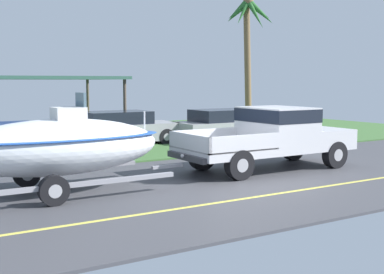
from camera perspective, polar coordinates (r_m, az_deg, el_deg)
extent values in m
cube|color=#424247|center=(13.48, 4.35, -4.99)|extent=(36.00, 8.00, 0.06)
cube|color=#3D6633|center=(23.17, -11.96, -0.33)|extent=(36.00, 14.00, 0.11)
cube|color=#DBCC4C|center=(12.10, 9.43, -6.19)|extent=(34.20, 0.12, 0.01)
cube|color=silver|center=(15.27, 8.27, -1.21)|extent=(5.42, 2.02, 0.22)
cube|color=silver|center=(16.56, 13.45, 0.31)|extent=(1.52, 2.02, 0.38)
cube|color=silver|center=(15.45, 9.38, 1.28)|extent=(1.63, 2.02, 1.08)
cube|color=black|center=(15.42, 9.40, 2.43)|extent=(1.65, 2.04, 0.38)
cube|color=gray|center=(14.30, 3.46, -1.13)|extent=(2.28, 2.02, 0.04)
cube|color=silver|center=(15.07, 1.32, 0.04)|extent=(2.28, 0.08, 0.45)
cube|color=silver|center=(13.50, 5.85, -0.72)|extent=(2.28, 0.08, 0.45)
cube|color=silver|center=(13.67, -0.29, -0.60)|extent=(0.08, 2.02, 0.45)
cube|color=#333338|center=(13.67, -0.65, -2.27)|extent=(0.12, 1.82, 0.16)
sphere|color=#B2B2B7|center=(13.60, -1.08, -2.10)|extent=(0.10, 0.10, 0.10)
cylinder|color=black|center=(17.20, 11.10, -1.20)|extent=(0.80, 0.28, 0.80)
cylinder|color=#9E9EA3|center=(17.20, 11.10, -1.20)|extent=(0.36, 0.29, 0.36)
cylinder|color=black|center=(15.95, 15.51, -1.89)|extent=(0.80, 0.28, 0.80)
cylinder|color=#9E9EA3|center=(15.95, 15.51, -1.89)|extent=(0.36, 0.29, 0.36)
cylinder|color=black|center=(15.02, 1.10, -2.15)|extent=(0.80, 0.28, 0.80)
cylinder|color=#9E9EA3|center=(15.02, 1.10, -2.15)|extent=(0.36, 0.29, 0.36)
cylinder|color=black|center=(13.56, 5.26, -3.09)|extent=(0.80, 0.28, 0.80)
cylinder|color=#9E9EA3|center=(13.56, 5.26, -3.09)|extent=(0.36, 0.29, 0.36)
cube|color=gray|center=(13.41, -2.73, -3.26)|extent=(0.90, 0.10, 0.08)
cube|color=gray|center=(13.28, -15.77, -3.58)|extent=(4.79, 0.12, 0.10)
cube|color=gray|center=(11.33, -12.82, -5.17)|extent=(4.79, 0.12, 0.10)
cylinder|color=black|center=(13.23, -17.83, -3.95)|extent=(0.64, 0.22, 0.64)
cylinder|color=#9E9EA3|center=(13.23, -17.83, -3.95)|extent=(0.29, 0.23, 0.29)
cylinder|color=black|center=(11.15, -15.05, -5.74)|extent=(0.64, 0.22, 0.64)
cylinder|color=#9E9EA3|center=(11.15, -15.05, -5.74)|extent=(0.29, 0.23, 0.29)
ellipsoid|color=silver|center=(12.20, -14.50, -1.09)|extent=(4.87, 1.96, 1.30)
ellipsoid|color=#1E4CA5|center=(12.17, -14.53, -0.03)|extent=(4.97, 2.00, 0.12)
cube|color=silver|center=(12.21, -13.49, 1.71)|extent=(0.70, 0.60, 0.65)
cube|color=slate|center=(12.28, -12.21, 3.98)|extent=(0.06, 0.56, 0.36)
cylinder|color=silver|center=(12.96, -5.28, 1.77)|extent=(0.04, 0.04, 0.50)
cube|color=navy|center=(19.09, -19.23, 0.90)|extent=(1.54, 1.93, 0.38)
cylinder|color=black|center=(19.96, -19.94, -0.44)|extent=(0.80, 0.28, 0.80)
cylinder|color=#9E9EA3|center=(19.96, -19.94, -0.44)|extent=(0.36, 0.29, 0.36)
cylinder|color=black|center=(18.30, -18.81, -0.98)|extent=(0.80, 0.28, 0.80)
cylinder|color=#9E9EA3|center=(18.30, -18.81, -0.98)|extent=(0.36, 0.29, 0.36)
cube|color=#99999E|center=(20.92, -7.75, 0.53)|extent=(4.60, 1.77, 0.70)
cube|color=black|center=(20.78, -8.35, 2.14)|extent=(2.58, 1.63, 0.50)
cylinder|color=black|center=(22.33, -4.92, 0.40)|extent=(0.66, 0.22, 0.66)
cylinder|color=#9E9EA3|center=(22.33, -4.92, 0.40)|extent=(0.30, 0.23, 0.30)
cylinder|color=black|center=(20.93, -2.93, 0.03)|extent=(0.66, 0.22, 0.66)
cylinder|color=#9E9EA3|center=(20.93, -2.93, 0.03)|extent=(0.30, 0.23, 0.30)
cylinder|color=black|center=(21.10, -12.51, -0.06)|extent=(0.66, 0.22, 0.66)
cylinder|color=#9E9EA3|center=(21.10, -12.51, -0.06)|extent=(0.30, 0.23, 0.30)
cylinder|color=black|center=(19.61, -10.95, -0.50)|extent=(0.66, 0.22, 0.66)
cylinder|color=#9E9EA3|center=(19.61, -10.95, -0.50)|extent=(0.30, 0.23, 0.30)
cube|color=#99999E|center=(22.21, 4.00, 0.90)|extent=(4.71, 1.82, 0.70)
cube|color=black|center=(22.02, 3.52, 2.42)|extent=(2.64, 1.67, 0.50)
cylinder|color=black|center=(23.84, 5.96, 0.76)|extent=(0.66, 0.22, 0.66)
cylinder|color=#9E9EA3|center=(23.84, 5.96, 0.76)|extent=(0.30, 0.23, 0.30)
cylinder|color=black|center=(22.57, 8.52, 0.42)|extent=(0.66, 0.22, 0.66)
cylinder|color=#9E9EA3|center=(22.57, 8.52, 0.42)|extent=(0.30, 0.23, 0.30)
cylinder|color=black|center=(22.03, -0.63, 0.34)|extent=(0.66, 0.22, 0.66)
cylinder|color=#9E9EA3|center=(22.03, -0.63, 0.34)|extent=(0.30, 0.23, 0.30)
cylinder|color=black|center=(20.65, 1.74, -0.05)|extent=(0.66, 0.22, 0.66)
cylinder|color=#9E9EA3|center=(20.65, 1.74, -0.05)|extent=(0.30, 0.23, 0.30)
cylinder|color=#4C4238|center=(27.13, -11.44, 3.44)|extent=(0.14, 0.14, 2.66)
cylinder|color=#4C4238|center=(22.92, -7.43, 3.02)|extent=(0.14, 0.14, 2.66)
cube|color=#2D5647|center=(23.85, -17.67, 6.27)|extent=(7.64, 5.06, 0.14)
cylinder|color=brown|center=(26.97, 6.17, 7.73)|extent=(0.33, 0.65, 6.63)
cone|color=#286028|center=(27.69, 7.44, 13.75)|extent=(1.63, 0.37, 1.04)
cone|color=#286028|center=(28.02, 6.00, 13.54)|extent=(1.23, 1.77, 1.21)
cone|color=#286028|center=(27.48, 5.14, 13.79)|extent=(0.96, 1.46, 1.16)
cone|color=#286028|center=(26.99, 5.11, 13.65)|extent=(1.46, 0.81, 1.37)
cone|color=#286028|center=(26.78, 5.67, 13.54)|extent=(1.22, 0.66, 1.40)
cone|color=#286028|center=(26.61, 7.04, 13.32)|extent=(0.43, 1.58, 1.66)
cone|color=#286028|center=(26.91, 7.59, 13.51)|extent=(1.08, 1.59, 1.47)
sphere|color=brown|center=(27.26, 6.25, 14.70)|extent=(0.53, 0.53, 0.53)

